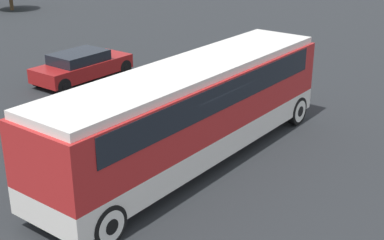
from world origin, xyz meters
name	(u,v)px	position (x,y,z in m)	size (l,w,h in m)	color
ground_plane	(192,162)	(0.00, 0.00, 0.00)	(120.00, 120.00, 0.00)	#26282B
tour_bus	(194,104)	(0.10, 0.00, 1.86)	(11.27, 2.52, 3.09)	silver
parked_car_near	(82,66)	(3.67, 9.09, 0.69)	(4.66, 1.91, 1.35)	maroon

